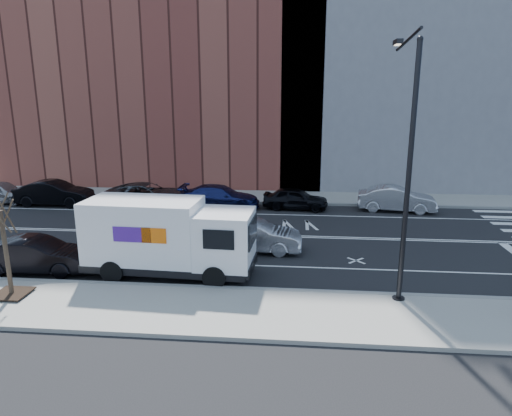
% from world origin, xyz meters
% --- Properties ---
extents(ground, '(120.00, 120.00, 0.00)m').
position_xyz_m(ground, '(0.00, 0.00, 0.00)').
color(ground, black).
rests_on(ground, ground).
extents(sidewalk_near, '(44.00, 3.60, 0.15)m').
position_xyz_m(sidewalk_near, '(0.00, -8.80, 0.07)').
color(sidewalk_near, gray).
rests_on(sidewalk_near, ground).
extents(sidewalk_far, '(44.00, 3.60, 0.15)m').
position_xyz_m(sidewalk_far, '(0.00, 8.80, 0.07)').
color(sidewalk_far, gray).
rests_on(sidewalk_far, ground).
extents(curb_near, '(44.00, 0.25, 0.17)m').
position_xyz_m(curb_near, '(0.00, -7.00, 0.08)').
color(curb_near, gray).
rests_on(curb_near, ground).
extents(curb_far, '(44.00, 0.25, 0.17)m').
position_xyz_m(curb_far, '(0.00, 7.00, 0.08)').
color(curb_far, gray).
rests_on(curb_far, ground).
extents(road_markings, '(40.00, 8.60, 0.01)m').
position_xyz_m(road_markings, '(0.00, 0.00, 0.00)').
color(road_markings, white).
rests_on(road_markings, ground).
extents(bldg_brick, '(26.00, 10.00, 22.00)m').
position_xyz_m(bldg_brick, '(-8.00, 15.60, 11.00)').
color(bldg_brick, brown).
rests_on(bldg_brick, ground).
extents(bldg_concrete, '(20.00, 10.00, 26.00)m').
position_xyz_m(bldg_concrete, '(12.00, 15.60, 13.00)').
color(bldg_concrete, slate).
rests_on(bldg_concrete, ground).
extents(streetlight, '(0.44, 4.02, 9.34)m').
position_xyz_m(streetlight, '(7.00, -6.91, 5.08)').
color(streetlight, black).
rests_on(streetlight, ground).
extents(street_tree, '(1.20, 1.20, 3.75)m').
position_xyz_m(street_tree, '(-7.00, -8.40, 1.45)').
color(street_tree, black).
rests_on(street_tree, ground).
extents(fedex_van, '(7.01, 2.73, 3.15)m').
position_xyz_m(fedex_van, '(-1.90, -5.60, 1.65)').
color(fedex_van, black).
rests_on(fedex_van, ground).
extents(far_parked_a, '(4.50, 1.96, 1.51)m').
position_xyz_m(far_parked_a, '(-16.80, 5.74, 0.75)').
color(far_parked_a, '#9A9A9E').
rests_on(far_parked_a, ground).
extents(far_parked_b, '(5.01, 1.79, 1.64)m').
position_xyz_m(far_parked_b, '(-12.79, 5.41, 0.82)').
color(far_parked_b, black).
rests_on(far_parked_b, ground).
extents(far_parked_c, '(5.54, 2.61, 1.53)m').
position_xyz_m(far_parked_c, '(-6.61, 5.74, 0.77)').
color(far_parked_c, '#46494E').
rests_on(far_parked_c, ground).
extents(far_parked_d, '(5.20, 2.23, 1.49)m').
position_xyz_m(far_parked_d, '(-1.69, 5.64, 0.75)').
color(far_parked_d, navy).
rests_on(far_parked_d, ground).
extents(far_parked_e, '(4.29, 2.07, 1.41)m').
position_xyz_m(far_parked_e, '(3.20, 5.78, 0.71)').
color(far_parked_e, black).
rests_on(far_parked_e, ground).
extents(far_parked_f, '(4.97, 2.27, 1.58)m').
position_xyz_m(far_parked_f, '(9.57, 5.89, 0.79)').
color(far_parked_f, silver).
rests_on(far_parked_f, ground).
extents(driving_sedan, '(4.72, 1.76, 1.54)m').
position_xyz_m(driving_sedan, '(1.22, -2.39, 0.77)').
color(driving_sedan, silver).
rests_on(driving_sedan, ground).
extents(near_parked_rear_a, '(4.63, 1.90, 1.49)m').
position_xyz_m(near_parked_rear_a, '(-7.50, -5.86, 0.75)').
color(near_parked_rear_a, black).
rests_on(near_parked_rear_a, ground).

